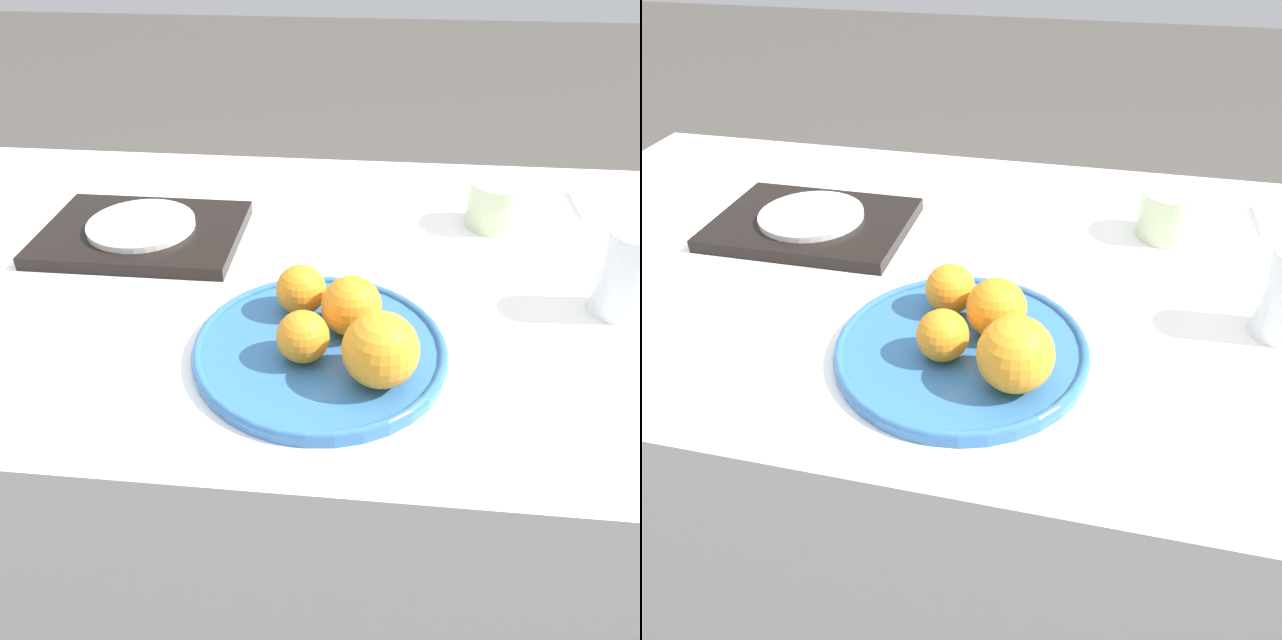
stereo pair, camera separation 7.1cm
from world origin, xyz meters
TOP-DOWN VIEW (x-y plane):
  - ground_plane at (0.00, 0.00)m, footprint 12.00×12.00m
  - table at (0.00, 0.00)m, footprint 1.35×0.82m
  - fruit_platter at (0.11, -0.20)m, footprint 0.30×0.30m
  - orange_0 at (0.18, -0.26)m, footprint 0.08×0.08m
  - orange_1 at (0.09, -0.23)m, footprint 0.06×0.06m
  - orange_2 at (0.08, -0.13)m, footprint 0.06×0.06m
  - orange_3 at (0.14, -0.17)m, footprint 0.07×0.07m
  - water_glass at (0.48, -0.08)m, footprint 0.06×0.06m
  - serving_tray at (-0.19, 0.05)m, footprint 0.30×0.22m
  - side_plate at (-0.19, 0.05)m, footprint 0.16×0.16m
  - cup_1 at (0.35, 0.16)m, footprint 0.09×0.09m
  - napkin at (0.55, 0.24)m, footprint 0.11×0.11m

SIDE VIEW (x-z plane):
  - ground_plane at x=0.00m, z-range 0.00..0.00m
  - table at x=0.00m, z-range 0.00..0.73m
  - napkin at x=0.55m, z-range 0.73..0.74m
  - fruit_platter at x=0.11m, z-range 0.73..0.75m
  - serving_tray at x=-0.19m, z-range 0.73..0.75m
  - side_plate at x=-0.19m, z-range 0.75..0.76m
  - cup_1 at x=0.35m, z-range 0.73..0.80m
  - orange_1 at x=0.09m, z-range 0.74..0.80m
  - orange_2 at x=0.08m, z-range 0.74..0.81m
  - orange_3 at x=0.14m, z-range 0.74..0.81m
  - orange_0 at x=0.18m, z-range 0.74..0.83m
  - water_glass at x=0.48m, z-range 0.73..0.84m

